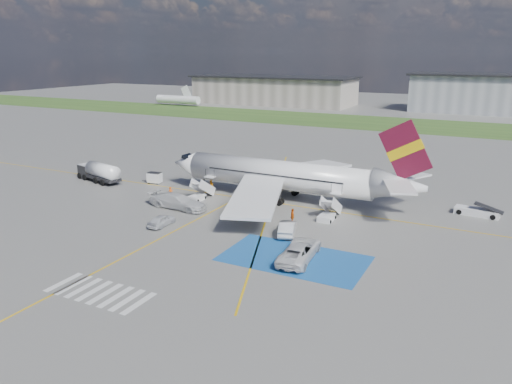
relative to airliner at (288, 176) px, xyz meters
The scene contains 22 objects.
ground 14.48m from the airliner, 96.14° to the right, with size 400.00×400.00×0.00m, color #60605E.
grass_strip 81.08m from the airliner, 91.06° to the left, with size 400.00×30.00×0.01m, color #2D4C1E.
taxiway_line_main 4.21m from the airliner, 126.97° to the right, with size 120.00×0.20×0.01m, color gold.
taxiway_line_cross 25.10m from the airliner, 105.17° to the right, with size 0.20×60.00×0.01m, color gold.
taxiway_line_diag 4.21m from the airliner, 126.97° to the right, with size 0.20×60.00×0.01m, color gold.
staging_box 20.19m from the airliner, 64.74° to the right, with size 14.00×8.00×0.01m, color #195299.
crosswalk 32.35m from the airliner, 95.90° to the right, with size 9.00×4.00×0.01m.
terminal_west 129.04m from the airliner, 115.97° to the left, with size 60.00×22.00×10.00m, color gray.
terminal_centre 122.43m from the airliner, 81.31° to the left, with size 48.00×18.00×12.00m, color gray.
airliner is the anchor object (origin of this frame).
airstairs_fwd 12.52m from the airliner, 154.30° to the right, with size 1.90×5.20×3.60m.
airstairs_aft 9.59m from the airliner, 35.25° to the right, with size 1.90×5.20×3.60m.
fuel_tanker 30.41m from the airliner, behind, with size 9.11×4.41×3.01m.
gpu_cart 21.97m from the airliner, behind, with size 2.22×1.58×1.72m.
belt_loader 24.05m from the airliner, 11.01° to the left, with size 5.66×2.50×1.66m.
car_silver_a 18.69m from the airliner, 118.66° to the right, with size 1.59×3.94×1.34m, color silver.
car_silver_b 13.55m from the airliner, 66.84° to the right, with size 1.67×4.78×1.57m, color #AAADB1.
van_white_a 20.04m from the airliner, 63.24° to the right, with size 2.77×6.00×2.25m, color silver.
van_white_b 15.04m from the airliner, 138.84° to the right, with size 2.55×6.26×2.45m, color silver.
crew_fwd 16.30m from the airliner, 155.70° to the right, with size 0.59×0.39×1.62m, color #FF5F0D.
crew_nose 11.76m from the airliner, behind, with size 0.88×0.68×1.81m, color orange.
crew_aft 10.28m from the airliner, 63.53° to the right, with size 1.15×0.48×1.96m, color #DC5D0B.
Camera 1 is at (27.19, -45.83, 19.51)m, focal length 35.00 mm.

